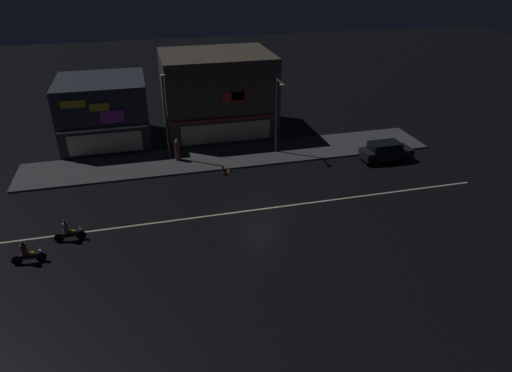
# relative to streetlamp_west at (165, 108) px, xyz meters

# --- Properties ---
(ground_plane) EXTENTS (140.00, 140.00, 0.00)m
(ground_plane) POSITION_rel_streetlamp_west_xyz_m (5.37, -10.09, -4.61)
(ground_plane) COLOR black
(lane_divider_stripe) EXTENTS (33.53, 0.16, 0.01)m
(lane_divider_stripe) POSITION_rel_streetlamp_west_xyz_m (5.37, -10.09, -4.61)
(lane_divider_stripe) COLOR beige
(lane_divider_stripe) RESTS_ON ground
(sidewalk_far) EXTENTS (35.29, 5.14, 0.14)m
(sidewalk_far) POSITION_rel_streetlamp_west_xyz_m (5.37, -0.65, -4.54)
(sidewalk_far) COLOR #424447
(sidewalk_far) RESTS_ON ground
(storefront_left_block) EXTENTS (7.71, 7.68, 5.93)m
(storefront_left_block) POSITION_rel_streetlamp_west_xyz_m (-5.22, 5.67, -1.65)
(storefront_left_block) COLOR #2D333D
(storefront_left_block) RESTS_ON ground
(storefront_center_block) EXTENTS (10.26, 8.43, 7.61)m
(storefront_center_block) POSITION_rel_streetlamp_west_xyz_m (5.37, 6.05, -0.81)
(storefront_center_block) COLOR #4C443A
(storefront_center_block) RESTS_ON ground
(streetlamp_west) EXTENTS (0.44, 1.64, 7.65)m
(streetlamp_west) POSITION_rel_streetlamp_west_xyz_m (0.00, 0.00, 0.00)
(streetlamp_west) COLOR #47494C
(streetlamp_west) RESTS_ON sidewalk_far
(streetlamp_mid) EXTENTS (0.44, 1.64, 6.53)m
(streetlamp_mid) POSITION_rel_streetlamp_west_xyz_m (9.29, -1.00, -0.58)
(streetlamp_mid) COLOR #47494C
(streetlamp_mid) RESTS_ON sidewalk_far
(pedestrian_on_sidewalk) EXTENTS (0.41, 0.41, 1.91)m
(pedestrian_on_sidewalk) POSITION_rel_streetlamp_west_xyz_m (0.65, -0.50, -3.60)
(pedestrian_on_sidewalk) COLOR brown
(pedestrian_on_sidewalk) RESTS_ON sidewalk_far
(parked_car_near_kerb) EXTENTS (4.30, 1.98, 1.67)m
(parked_car_near_kerb) POSITION_rel_streetlamp_west_xyz_m (17.88, -4.71, -3.74)
(parked_car_near_kerb) COLOR black
(parked_car_near_kerb) RESTS_ON ground
(motorcycle_lead) EXTENTS (1.90, 0.60, 1.52)m
(motorcycle_lead) POSITION_rel_streetlamp_west_xyz_m (-7.12, -10.86, -3.98)
(motorcycle_lead) COLOR black
(motorcycle_lead) RESTS_ON ground
(motorcycle_following) EXTENTS (1.90, 0.60, 1.52)m
(motorcycle_following) POSITION_rel_streetlamp_west_xyz_m (-9.19, -12.71, -3.98)
(motorcycle_following) COLOR black
(motorcycle_following) RESTS_ON ground
(traffic_cone) EXTENTS (0.36, 0.36, 0.55)m
(traffic_cone) POSITION_rel_streetlamp_west_xyz_m (4.50, -3.64, -4.34)
(traffic_cone) COLOR orange
(traffic_cone) RESTS_ON ground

